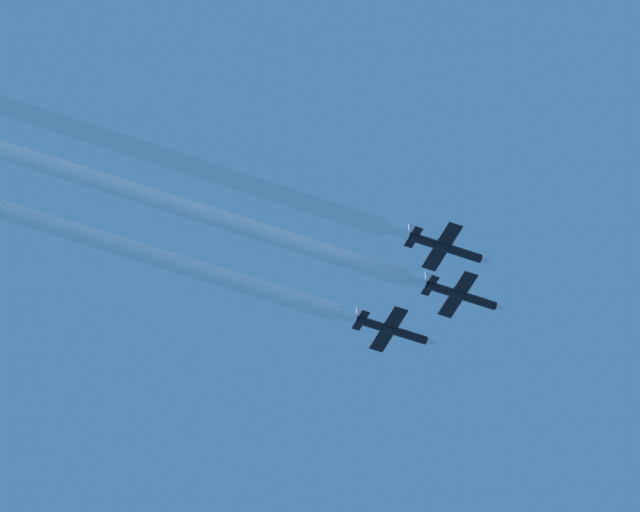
% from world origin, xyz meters
% --- Properties ---
extents(jet_lead, '(8.26, 12.02, 2.89)m').
position_xyz_m(jet_lead, '(0.06, 6.38, 205.74)').
color(jet_lead, black).
extents(jet_left_wingman, '(8.26, 12.02, 2.89)m').
position_xyz_m(jet_left_wingman, '(-7.82, 0.07, 204.23)').
color(jet_left_wingman, black).
extents(jet_right_wingman, '(8.26, 12.02, 2.89)m').
position_xyz_m(jet_right_wingman, '(7.87, 0.40, 204.39)').
color(jet_right_wingman, black).
extents(smoke_trail_lead, '(2.38, 71.54, 2.38)m').
position_xyz_m(smoke_trail_lead, '(0.06, -34.87, 205.71)').
color(smoke_trail_lead, white).
extents(smoke_trail_left_wingman, '(2.38, 69.86, 2.38)m').
position_xyz_m(smoke_trail_left_wingman, '(-7.82, -40.34, 204.20)').
color(smoke_trail_left_wingman, white).
extents(smoke_trail_right_wingman, '(2.38, 84.63, 2.38)m').
position_xyz_m(smoke_trail_right_wingman, '(7.87, -47.39, 204.36)').
color(smoke_trail_right_wingman, white).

